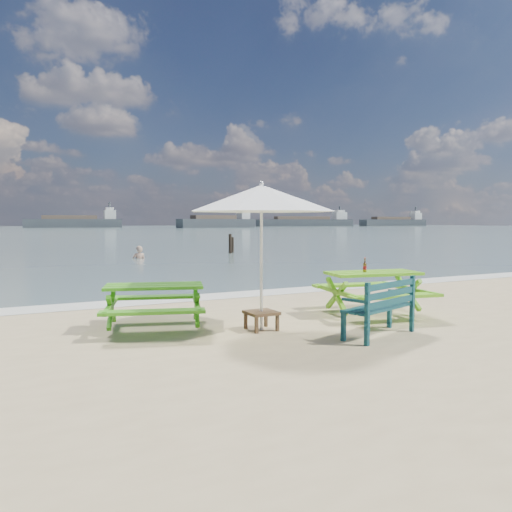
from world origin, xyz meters
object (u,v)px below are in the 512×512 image
beer_bottle (365,267)px  swimmer (139,264)px  side_table (261,320)px  patio_umbrella (261,198)px  park_bench (379,319)px  picnic_table_left (154,308)px  picnic_table_right (373,294)px

beer_bottle → swimmer: 15.31m
side_table → swimmer: bearing=83.2°
patio_umbrella → beer_bottle: 2.49m
patio_umbrella → beer_bottle: bearing=6.0°
park_bench → swimmer: (0.50, 16.63, -0.52)m
picnic_table_left → swimmer: size_ratio=1.20×
patio_umbrella → beer_bottle: (2.19, 0.23, -1.16)m
patio_umbrella → picnic_table_left: bearing=153.0°
picnic_table_left → swimmer: bearing=77.3°
side_table → swimmer: 15.61m
park_bench → side_table: (-1.35, 1.13, -0.10)m
park_bench → beer_bottle: beer_bottle is taller
picnic_table_left → beer_bottle: 3.73m
side_table → patio_umbrella: patio_umbrella is taller
picnic_table_left → swimmer: 15.13m
picnic_table_right → side_table: (-2.36, -0.21, -0.22)m
picnic_table_left → patio_umbrella: size_ratio=0.87×
swimmer → side_table: bearing=-96.8°
picnic_table_left → side_table: (1.47, -0.75, -0.19)m
picnic_table_left → picnic_table_right: (3.83, -0.54, 0.03)m
picnic_table_right → park_bench: 1.68m
side_table → picnic_table_left: bearing=153.0°
picnic_table_left → patio_umbrella: bearing=-27.0°
patio_umbrella → picnic_table_right: bearing=5.0°
picnic_table_left → side_table: bearing=-27.0°
picnic_table_right → side_table: size_ratio=4.54×
side_table → patio_umbrella: size_ratio=0.20×
picnic_table_left → side_table: 1.66m
patio_umbrella → swimmer: (1.85, 15.50, -2.29)m
picnic_table_right → picnic_table_left: bearing=171.9°
swimmer → picnic_table_left: bearing=-102.7°
beer_bottle → park_bench: bearing=-121.6°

